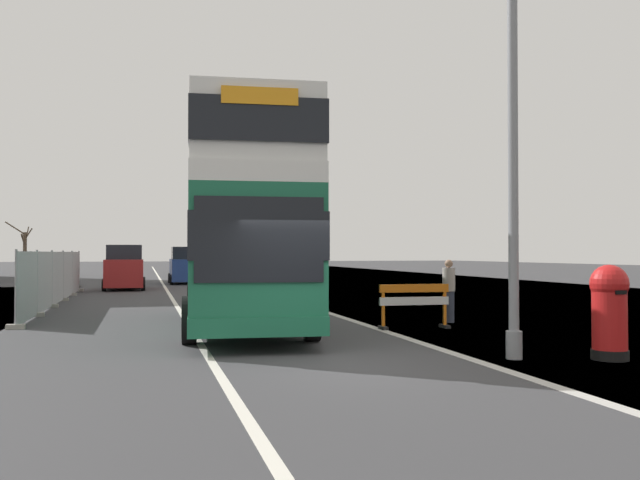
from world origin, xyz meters
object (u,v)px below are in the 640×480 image
red_pillar_postbox (609,308)px  car_receding_mid (186,266)px  double_decker_bus (243,221)px  lamppost_foreground (513,140)px  car_oncoming_near (125,269)px  pedestrian_at_kerb (449,291)px  roadworks_barrier (414,300)px

red_pillar_postbox → car_receding_mid: bearing=99.7°
double_decker_bus → red_pillar_postbox: double_decker_bus is taller
lamppost_foreground → red_pillar_postbox: (1.60, -0.50, -3.01)m
car_oncoming_near → lamppost_foreground: bearing=-73.9°
red_pillar_postbox → pedestrian_at_kerb: 6.63m
double_decker_bus → car_receding_mid: (0.04, 25.11, -1.67)m
double_decker_bus → lamppost_foreground: 7.70m
double_decker_bus → red_pillar_postbox: 9.11m
car_oncoming_near → red_pillar_postbox: bearing=-71.0°
car_oncoming_near → car_receding_mid: size_ratio=0.99×
car_receding_mid → pedestrian_at_kerb: size_ratio=2.49×
double_decker_bus → car_oncoming_near: 19.39m
red_pillar_postbox → double_decker_bus: bearing=128.5°
roadworks_barrier → car_receding_mid: size_ratio=0.43×
double_decker_bus → car_oncoming_near: double_decker_bus is taller
double_decker_bus → pedestrian_at_kerb: size_ratio=6.13×
roadworks_barrier → car_oncoming_near: car_oncoming_near is taller
car_oncoming_near → pedestrian_at_kerb: (9.00, -19.38, -0.22)m
roadworks_barrier → pedestrian_at_kerb: pedestrian_at_kerb is taller
double_decker_bus → lamppost_foreground: bearing=-58.6°
red_pillar_postbox → pedestrian_at_kerb: size_ratio=0.99×
roadworks_barrier → car_receding_mid: (-4.06, 26.63, 0.35)m
red_pillar_postbox → car_receding_mid: car_receding_mid is taller
car_oncoming_near → car_receding_mid: (3.45, 6.09, -0.02)m
pedestrian_at_kerb → car_oncoming_near: bearing=114.9°
lamppost_foreground → roadworks_barrier: size_ratio=4.58×
pedestrian_at_kerb → roadworks_barrier: bearing=-142.1°
lamppost_foreground → car_receding_mid: lamppost_foreground is taller
lamppost_foreground → pedestrian_at_kerb: size_ratio=4.88×
double_decker_bus → pedestrian_at_kerb: 5.90m
car_receding_mid → roadworks_barrier: bearing=-81.3°
roadworks_barrier → car_receding_mid: car_receding_mid is taller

